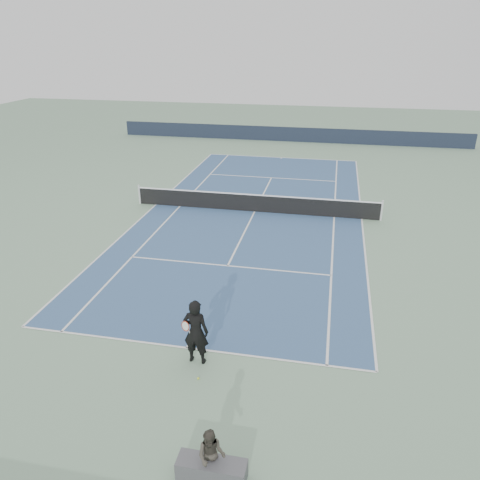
% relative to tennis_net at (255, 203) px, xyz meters
% --- Properties ---
extents(ground, '(80.00, 80.00, 0.00)m').
position_rel_tennis_net_xyz_m(ground, '(0.00, 0.00, -0.50)').
color(ground, gray).
extents(court_surface, '(10.97, 23.77, 0.01)m').
position_rel_tennis_net_xyz_m(court_surface, '(0.00, 0.00, -0.50)').
color(court_surface, '#365681').
rests_on(court_surface, ground).
extents(tennis_net, '(12.90, 0.10, 1.07)m').
position_rel_tennis_net_xyz_m(tennis_net, '(0.00, 0.00, 0.00)').
color(tennis_net, silver).
rests_on(tennis_net, ground).
extents(windscreen_far, '(30.00, 0.25, 1.20)m').
position_rel_tennis_net_xyz_m(windscreen_far, '(0.00, 17.88, 0.10)').
color(windscreen_far, black).
rests_on(windscreen_far, ground).
extents(tennis_player, '(0.84, 0.57, 2.00)m').
position_rel_tennis_net_xyz_m(tennis_player, '(0.46, -12.39, 0.49)').
color(tennis_player, black).
rests_on(tennis_player, ground).
extents(tennis_ball, '(0.06, 0.06, 0.06)m').
position_rel_tennis_net_xyz_m(tennis_ball, '(0.71, -13.14, -0.47)').
color(tennis_ball, yellow).
rests_on(tennis_ball, ground).
extents(spectator_bench, '(1.49, 0.53, 1.28)m').
position_rel_tennis_net_xyz_m(spectator_bench, '(1.85, -16.04, -0.05)').
color(spectator_bench, '#4E4E52').
rests_on(spectator_bench, ground).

